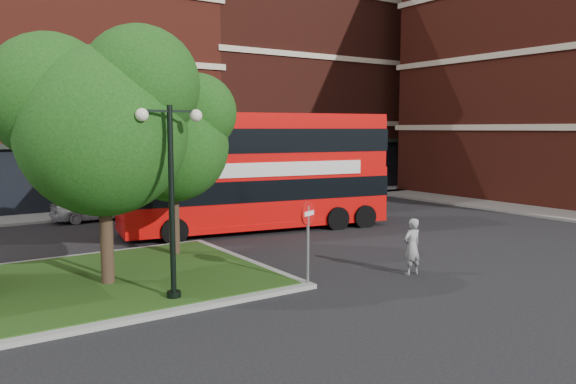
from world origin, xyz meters
TOP-DOWN VIEW (x-y plane):
  - ground at (0.00, 0.00)m, footprint 120.00×120.00m
  - pavement_far at (0.00, 16.50)m, footprint 44.00×3.00m
  - terrace_far_right at (14.00, 24.00)m, footprint 18.00×12.00m
  - traffic_island at (-8.00, 3.00)m, footprint 12.60×7.60m
  - tree_island_west at (-6.60, 2.58)m, footprint 5.40×4.71m
  - tree_island_east at (-3.58, 5.06)m, footprint 4.46×3.90m
  - lamp_island at (-5.50, 0.20)m, footprint 1.72×0.36m
  - lamp_far_left at (2.00, 14.50)m, footprint 1.72×0.36m
  - lamp_far_right at (10.00, 14.50)m, footprint 1.72×0.36m
  - bus at (1.53, 7.91)m, footprint 11.92×4.48m
  - woman at (1.62, -1.17)m, footprint 0.64×0.43m
  - car_silver at (-3.75, 14.50)m, footprint 3.90×1.71m
  - car_white at (5.53, 14.50)m, footprint 4.05×1.41m
  - no_entry_sign at (-1.80, -0.50)m, footprint 0.64×0.31m

SIDE VIEW (x-z plane):
  - ground at x=0.00m, z-range 0.00..0.00m
  - pavement_far at x=0.00m, z-range 0.00..0.12m
  - traffic_island at x=-8.00m, z-range -0.01..0.14m
  - car_silver at x=-3.75m, z-range 0.00..1.31m
  - car_white at x=5.53m, z-range 0.00..1.33m
  - woman at x=1.62m, z-range 0.00..1.73m
  - no_entry_sign at x=-1.80m, z-range 0.52..2.94m
  - lamp_island at x=-5.50m, z-range 0.33..5.33m
  - lamp_far_left at x=2.00m, z-range 0.33..5.33m
  - lamp_far_right at x=10.00m, z-range 0.33..5.33m
  - bus at x=1.53m, z-range 0.69..5.14m
  - tree_island_east at x=-3.58m, z-range 1.10..7.39m
  - tree_island_west at x=-6.60m, z-range 1.19..8.40m
  - terrace_far_right at x=14.00m, z-range 0.00..16.00m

